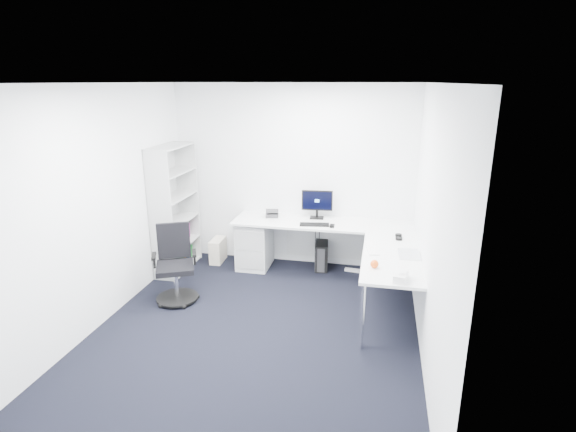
% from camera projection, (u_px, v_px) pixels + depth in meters
% --- Properties ---
extents(ground, '(4.20, 4.20, 0.00)m').
position_uv_depth(ground, '(256.00, 329.00, 5.13)').
color(ground, black).
extents(ceiling, '(4.20, 4.20, 0.00)m').
position_uv_depth(ceiling, '(251.00, 83.00, 4.35)').
color(ceiling, white).
extents(wall_back, '(3.60, 0.02, 2.70)m').
position_uv_depth(wall_back, '(293.00, 176.00, 6.71)').
color(wall_back, white).
rests_on(wall_back, ground).
extents(wall_front, '(3.60, 0.02, 2.70)m').
position_uv_depth(wall_front, '(160.00, 312.00, 2.77)').
color(wall_front, white).
rests_on(wall_front, ground).
extents(wall_left, '(0.02, 4.20, 2.70)m').
position_uv_depth(wall_left, '(101.00, 207.00, 5.09)').
color(wall_left, white).
rests_on(wall_left, ground).
extents(wall_right, '(0.02, 4.20, 2.70)m').
position_uv_depth(wall_right, '(431.00, 227.00, 4.39)').
color(wall_right, white).
rests_on(wall_right, ground).
extents(l_desk, '(2.66, 1.49, 0.78)m').
position_uv_depth(l_desk, '(321.00, 256.00, 6.22)').
color(l_desk, silver).
rests_on(l_desk, ground).
extents(drawer_pedestal, '(0.46, 0.57, 0.71)m').
position_uv_depth(drawer_pedestal, '(255.00, 244.00, 6.78)').
color(drawer_pedestal, silver).
rests_on(drawer_pedestal, ground).
extents(bookshelf, '(0.36, 0.93, 1.86)m').
position_uv_depth(bookshelf, '(175.00, 209.00, 6.54)').
color(bookshelf, '#B2B4B4').
rests_on(bookshelf, ground).
extents(task_chair, '(0.73, 0.73, 0.99)m').
position_uv_depth(task_chair, '(175.00, 265.00, 5.65)').
color(task_chair, black).
rests_on(task_chair, ground).
extents(black_pc_tower, '(0.23, 0.43, 0.40)m').
position_uv_depth(black_pc_tower, '(322.00, 255.00, 6.75)').
color(black_pc_tower, black).
rests_on(black_pc_tower, ground).
extents(beige_pc_tower, '(0.19, 0.39, 0.36)m').
position_uv_depth(beige_pc_tower, '(218.00, 250.00, 7.01)').
color(beige_pc_tower, beige).
rests_on(beige_pc_tower, ground).
extents(power_strip, '(0.37, 0.10, 0.04)m').
position_uv_depth(power_strip, '(357.00, 271.00, 6.65)').
color(power_strip, silver).
rests_on(power_strip, ground).
extents(monitor, '(0.46, 0.18, 0.43)m').
position_uv_depth(monitor, '(317.00, 204.00, 6.56)').
color(monitor, black).
rests_on(monitor, l_desk).
extents(black_keyboard, '(0.43, 0.20, 0.02)m').
position_uv_depth(black_keyboard, '(314.00, 225.00, 6.30)').
color(black_keyboard, black).
rests_on(black_keyboard, l_desk).
extents(mouse, '(0.06, 0.10, 0.03)m').
position_uv_depth(mouse, '(332.00, 226.00, 6.22)').
color(mouse, black).
rests_on(mouse, l_desk).
extents(desk_phone, '(0.22, 0.22, 0.13)m').
position_uv_depth(desk_phone, '(272.00, 213.00, 6.68)').
color(desk_phone, '#2B2B2E').
rests_on(desk_phone, l_desk).
extents(laptop, '(0.37, 0.36, 0.25)m').
position_uv_depth(laptop, '(410.00, 245.00, 5.19)').
color(laptop, silver).
rests_on(laptop, l_desk).
extents(white_keyboard, '(0.19, 0.44, 0.01)m').
position_uv_depth(white_keyboard, '(372.00, 249.00, 5.41)').
color(white_keyboard, silver).
rests_on(white_keyboard, l_desk).
extents(headphones, '(0.13, 0.20, 0.05)m').
position_uv_depth(headphones, '(399.00, 236.00, 5.78)').
color(headphones, black).
rests_on(headphones, l_desk).
extents(orange_fruit, '(0.09, 0.09, 0.09)m').
position_uv_depth(orange_fruit, '(374.00, 264.00, 4.85)').
color(orange_fruit, '#E35314').
rests_on(orange_fruit, l_desk).
extents(tissue_box, '(0.17, 0.25, 0.08)m').
position_uv_depth(tissue_box, '(401.00, 277.00, 4.55)').
color(tissue_box, silver).
rests_on(tissue_box, l_desk).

